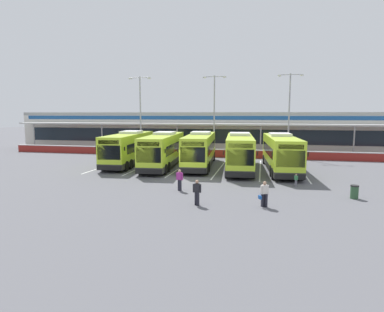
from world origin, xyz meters
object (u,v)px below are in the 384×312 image
pedestrian_near_bin (180,179)px  lamp_post_east (289,110)px  coach_bus_left_centre (163,151)px  pedestrian_with_handbag (264,193)px  pedestrian_in_dark_coat (197,192)px  coach_bus_rightmost (281,153)px  lamp_post_centre (214,110)px  lamp_post_west (140,110)px  pedestrian_child (296,180)px  coach_bus_leftmost (129,149)px  litter_bin (354,192)px  coach_bus_right_centre (240,152)px  coach_bus_centre (200,150)px

pedestrian_near_bin → lamp_post_east: (9.39, 21.89, 5.42)m
lamp_post_east → coach_bus_left_centre: bearing=-140.4°
pedestrian_with_handbag → pedestrian_near_bin: size_ratio=1.00×
pedestrian_in_dark_coat → lamp_post_east: (7.34, 25.45, 5.42)m
coach_bus_rightmost → pedestrian_with_handbag: size_ratio=7.60×
lamp_post_centre → lamp_post_east: bearing=-0.5°
lamp_post_west → pedestrian_child: bearing=-41.5°
coach_bus_leftmost → coach_bus_left_centre: 4.52m
coach_bus_left_centre → litter_bin: bearing=-31.1°
lamp_post_west → coach_bus_left_centre: bearing=-58.0°
pedestrian_in_dark_coat → coach_bus_leftmost: bearing=126.2°
coach_bus_left_centre → pedestrian_child: (13.23, -6.95, -1.24)m
coach_bus_leftmost → pedestrian_child: 19.39m
coach_bus_rightmost → pedestrian_in_dark_coat: coach_bus_rightmost is taller
coach_bus_right_centre → pedestrian_in_dark_coat: bearing=-96.8°
coach_bus_right_centre → pedestrian_with_handbag: 13.79m
pedestrian_near_bin → coach_bus_rightmost: bearing=53.2°
coach_bus_rightmost → litter_bin: coach_bus_rightmost is taller
coach_bus_centre → coach_bus_right_centre: size_ratio=1.00×
coach_bus_left_centre → coach_bus_rightmost: bearing=0.6°
pedestrian_child → pedestrian_near_bin: pedestrian_near_bin is taller
pedestrian_child → lamp_post_west: 27.21m
coach_bus_left_centre → pedestrian_near_bin: size_ratio=7.60×
coach_bus_centre → lamp_post_east: size_ratio=1.12×
pedestrian_child → lamp_post_centre: bearing=116.8°
lamp_post_centre → litter_bin: lamp_post_centre is taller
lamp_post_west → litter_bin: bearing=-41.6°
coach_bus_centre → pedestrian_child: 12.43m
coach_bus_right_centre → pedestrian_in_dark_coat: size_ratio=7.60×
lamp_post_east → coach_bus_right_centre: bearing=-116.3°
coach_bus_right_centre → pedestrian_in_dark_coat: 14.15m
coach_bus_centre → coach_bus_rightmost: bearing=-6.6°
coach_bus_right_centre → lamp_post_west: size_ratio=1.12×
litter_bin → pedestrian_in_dark_coat: bearing=-159.3°
pedestrian_near_bin → coach_bus_right_centre: bearing=70.4°
coach_bus_leftmost → coach_bus_left_centre: bearing=-13.1°
lamp_post_east → lamp_post_centre: bearing=179.5°
pedestrian_with_handbag → lamp_post_west: size_ratio=0.15×
pedestrian_in_dark_coat → lamp_post_centre: 26.24m
pedestrian_with_handbag → lamp_post_east: lamp_post_east is taller
coach_bus_right_centre → lamp_post_centre: 13.11m
pedestrian_in_dark_coat → lamp_post_west: 28.48m
lamp_post_west → litter_bin: 31.86m
coach_bus_left_centre → lamp_post_west: 13.38m
coach_bus_centre → pedestrian_with_handbag: size_ratio=7.60×
coach_bus_leftmost → pedestrian_with_handbag: size_ratio=7.60×
pedestrian_in_dark_coat → pedestrian_child: bearing=46.3°
lamp_post_east → coach_bus_leftmost: bearing=-150.2°
coach_bus_right_centre → pedestrian_with_handbag: size_ratio=7.60×
pedestrian_child → litter_bin: size_ratio=1.08×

